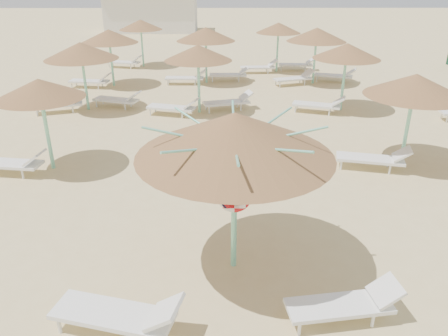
{
  "coord_description": "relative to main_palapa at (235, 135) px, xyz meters",
  "views": [
    {
      "loc": [
        0.23,
        -6.81,
        5.39
      ],
      "look_at": [
        0.29,
        2.05,
        1.3
      ],
      "focal_mm": 35.0,
      "sensor_mm": 36.0,
      "label": 1
    }
  ],
  "objects": [
    {
      "name": "ground",
      "position": [
        -0.47,
        -0.27,
        -2.75
      ],
      "size": [
        120.0,
        120.0,
        0.0
      ],
      "primitive_type": "plane",
      "color": "#D5BE82",
      "rests_on": "ground"
    },
    {
      "name": "main_palapa",
      "position": [
        0.0,
        0.0,
        0.0
      ],
      "size": [
        3.52,
        3.52,
        3.16
      ],
      "color": "#7DD9B8",
      "rests_on": "ground"
    },
    {
      "name": "lounger_main_a",
      "position": [
        -1.84,
        -1.74,
        -2.38
      ],
      "size": [
        2.23,
        1.15,
        0.78
      ],
      "rotation": [
        0.0,
        0.0,
        -0.25
      ],
      "color": "white",
      "rests_on": "ground"
    },
    {
      "name": "lounger_main_b",
      "position": [
        1.83,
        -1.48,
        -2.42
      ],
      "size": [
        1.95,
        0.82,
        0.69
      ],
      "rotation": [
        0.0,
        0.0,
        0.14
      ],
      "color": "white",
      "rests_on": "ground"
    },
    {
      "name": "palapa_field",
      "position": [
        0.85,
        11.5,
        -0.44
      ],
      "size": [
        19.35,
        16.9,
        2.72
      ],
      "color": "#7DD9B8",
      "rests_on": "ground"
    },
    {
      "name": "service_hut",
      "position": [
        -6.47,
        34.73,
        -1.11
      ],
      "size": [
        8.4,
        4.4,
        3.25
      ],
      "color": "silver",
      "rests_on": "ground"
    }
  ]
}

